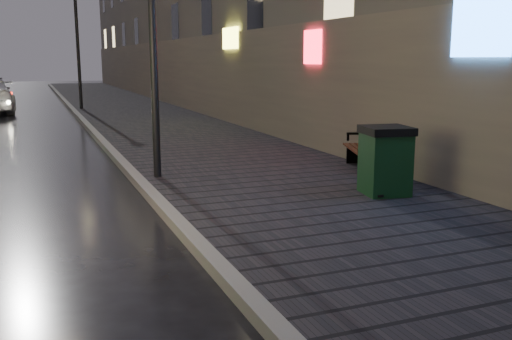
# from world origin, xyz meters

# --- Properties ---
(sidewalk) EXTENTS (4.60, 58.00, 0.15)m
(sidewalk) POSITION_xyz_m (3.90, 21.00, 0.07)
(sidewalk) COLOR black
(sidewalk) RESTS_ON ground
(curb) EXTENTS (0.20, 58.00, 0.15)m
(curb) POSITION_xyz_m (1.50, 21.00, 0.07)
(curb) COLOR slate
(curb) RESTS_ON ground
(lamp_far) EXTENTS (0.36, 0.36, 5.28)m
(lamp_far) POSITION_xyz_m (1.85, 22.00, 3.49)
(lamp_far) COLOR black
(lamp_far) RESTS_ON sidewalk
(bench) EXTENTS (1.09, 1.77, 0.86)m
(bench) POSITION_xyz_m (5.91, 5.13, 0.58)
(bench) COLOR black
(bench) RESTS_ON sidewalk
(trash_bin) EXTENTS (0.84, 0.84, 1.11)m
(trash_bin) POSITION_xyz_m (5.00, 3.24, 0.71)
(trash_bin) COLOR #0E3217
(trash_bin) RESTS_ON sidewalk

